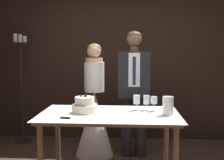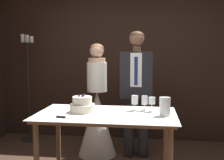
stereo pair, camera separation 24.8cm
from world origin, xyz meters
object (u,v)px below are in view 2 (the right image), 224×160
object	(u,v)px
wine_glass_near	(152,101)
bride	(97,115)
groom	(136,87)
cake_knife	(68,118)
tiered_cake	(82,105)
wine_glass_far	(145,101)
wine_glass_middle	(135,101)
cake_table	(106,122)
hurricane_candle	(165,107)
candle_stand	(28,87)

from	to	relation	value
wine_glass_near	bride	xyz separation A→B (m)	(-0.76, 0.77, -0.35)
groom	cake_knife	bearing A→B (deg)	-117.13
tiered_cake	wine_glass_far	xyz separation A→B (m)	(0.68, 0.16, 0.04)
tiered_cake	wine_glass_far	distance (m)	0.69
wine_glass_middle	wine_glass_near	bearing A→B (deg)	-8.57
wine_glass_near	groom	distance (m)	0.80
cake_knife	groom	bearing A→B (deg)	72.20
wine_glass_middle	bride	distance (m)	1.00
cake_table	groom	distance (m)	1.00
hurricane_candle	cake_knife	bearing A→B (deg)	-165.87
wine_glass_far	wine_glass_near	bearing A→B (deg)	-25.62
cake_knife	wine_glass_far	bearing A→B (deg)	41.31
cake_table	wine_glass_middle	xyz separation A→B (m)	(0.30, 0.18, 0.20)
wine_glass_middle	wine_glass_far	distance (m)	0.11
cake_table	cake_knife	distance (m)	0.45
cake_knife	hurricane_candle	bearing A→B (deg)	23.46
bride	groom	distance (m)	0.69
cake_table	bride	world-z (taller)	bride
wine_glass_middle	bride	world-z (taller)	bride
cake_table	tiered_cake	bearing A→B (deg)	173.25
wine_glass_near	candle_stand	distance (m)	2.38
wine_glass_far	groom	bearing A→B (deg)	99.93
wine_glass_near	cake_knife	bearing A→B (deg)	-152.65
tiered_cake	bride	world-z (taller)	bride
wine_glass_near	bride	world-z (taller)	bride
cake_knife	candle_stand	distance (m)	2.08
wine_glass_middle	wine_glass_far	bearing A→B (deg)	5.07
wine_glass_near	hurricane_candle	size ratio (longest dim) A/B	0.84
wine_glass_near	wine_glass_far	world-z (taller)	wine_glass_far
wine_glass_middle	candle_stand	distance (m)	2.21
hurricane_candle	candle_stand	distance (m)	2.60
bride	candle_stand	xyz separation A→B (m)	(-1.25, 0.51, 0.31)
tiered_cake	wine_glass_near	world-z (taller)	tiered_cake
cake_table	wine_glass_far	world-z (taller)	wine_glass_far
tiered_cake	bride	bearing A→B (deg)	90.34
tiered_cake	groom	xyz separation A→B (m)	(0.55, 0.89, 0.09)
wine_glass_middle	hurricane_candle	xyz separation A→B (m)	(0.32, -0.21, -0.02)
wine_glass_near	hurricane_candle	world-z (taller)	hurricane_candle
wine_glass_far	candle_stand	size ratio (longest dim) A/B	0.10
bride	groom	size ratio (longest dim) A/B	0.91
cake_table	groom	xyz separation A→B (m)	(0.28, 0.92, 0.26)
hurricane_candle	groom	distance (m)	1.02
bride	candle_stand	world-z (taller)	candle_stand
wine_glass_far	bride	distance (m)	1.06
wine_glass_far	tiered_cake	bearing A→B (deg)	-167.08
groom	candle_stand	world-z (taller)	candle_stand
wine_glass_far	bride	world-z (taller)	bride
cake_table	wine_glass_middle	bearing A→B (deg)	30.99
tiered_cake	wine_glass_near	xyz separation A→B (m)	(0.76, 0.12, 0.04)
wine_glass_middle	groom	world-z (taller)	groom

